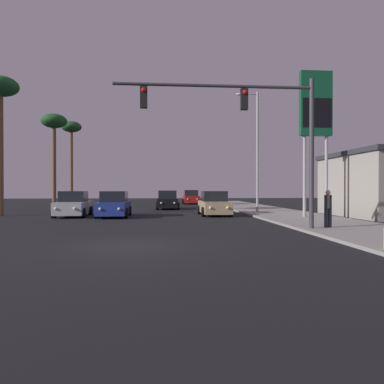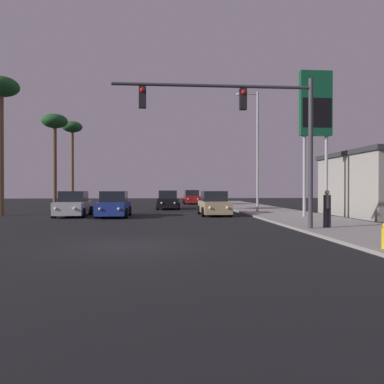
% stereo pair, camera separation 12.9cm
% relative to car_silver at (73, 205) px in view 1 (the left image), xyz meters
% --- Properties ---
extents(ground_plane, '(120.00, 120.00, 0.00)m').
position_rel_car_silver_xyz_m(ground_plane, '(4.79, -13.28, -0.76)').
color(ground_plane, black).
extents(sidewalk_right, '(5.00, 60.00, 0.12)m').
position_rel_car_silver_xyz_m(sidewalk_right, '(14.29, -3.28, -0.70)').
color(sidewalk_right, gray).
rests_on(sidewalk_right, ground).
extents(car_silver, '(2.04, 4.33, 1.68)m').
position_rel_car_silver_xyz_m(car_silver, '(0.00, 0.00, 0.00)').
color(car_silver, '#B7B7BC').
rests_on(car_silver, ground).
extents(car_tan, '(2.04, 4.32, 1.68)m').
position_rel_car_silver_xyz_m(car_tan, '(9.48, 0.23, 0.00)').
color(car_tan, tan).
rests_on(car_tan, ground).
extents(car_blue, '(2.04, 4.32, 1.68)m').
position_rel_car_silver_xyz_m(car_blue, '(2.74, -0.60, 0.00)').
color(car_blue, navy).
rests_on(car_blue, ground).
extents(car_black, '(2.04, 4.32, 1.68)m').
position_rel_car_silver_xyz_m(car_black, '(6.41, 8.49, 0.00)').
color(car_black, black).
rests_on(car_black, ground).
extents(car_red, '(2.04, 4.31, 1.68)m').
position_rel_car_silver_xyz_m(car_red, '(9.48, 19.66, 0.00)').
color(car_red, maroon).
rests_on(car_red, ground).
extents(traffic_light_mast, '(8.64, 0.36, 6.50)m').
position_rel_car_silver_xyz_m(traffic_light_mast, '(9.77, -9.63, 4.03)').
color(traffic_light_mast, '#38383D').
rests_on(traffic_light_mast, sidewalk_right).
extents(street_lamp, '(1.74, 0.24, 9.00)m').
position_rel_car_silver_xyz_m(street_lamp, '(12.94, 2.28, 4.36)').
color(street_lamp, '#99999E').
rests_on(street_lamp, sidewalk_right).
extents(gas_station_sign, '(2.00, 0.42, 9.00)m').
position_rel_car_silver_xyz_m(gas_station_sign, '(15.37, -2.94, 5.86)').
color(gas_station_sign, '#99999E').
rests_on(gas_station_sign, sidewalk_right).
extents(pedestrian_on_sidewalk, '(0.34, 0.32, 1.67)m').
position_rel_car_silver_xyz_m(pedestrian_on_sidewalk, '(13.20, -9.34, 0.27)').
color(pedestrian_on_sidewalk, '#23232D').
rests_on(pedestrian_on_sidewalk, sidewalk_right).
extents(palm_tree_far, '(2.40, 2.40, 9.96)m').
position_rel_car_silver_xyz_m(palm_tree_far, '(-4.88, 20.72, 7.90)').
color(palm_tree_far, brown).
rests_on(palm_tree_far, ground).
extents(palm_tree_near, '(2.40, 2.40, 9.38)m').
position_rel_car_silver_xyz_m(palm_tree_near, '(-4.92, 0.72, 7.39)').
color(palm_tree_near, brown).
rests_on(palm_tree_near, ground).
extents(palm_tree_mid, '(2.40, 2.40, 8.87)m').
position_rel_car_silver_xyz_m(palm_tree_mid, '(-4.17, 10.72, 6.94)').
color(palm_tree_mid, brown).
rests_on(palm_tree_mid, ground).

